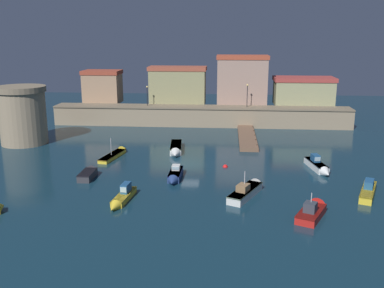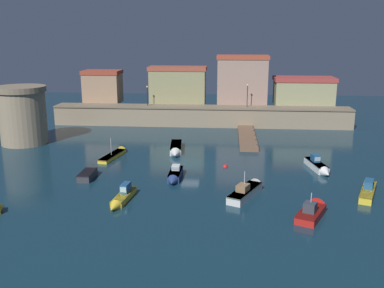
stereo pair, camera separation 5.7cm
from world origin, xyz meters
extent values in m
plane|color=#112D3D|center=(0.00, 0.00, 0.00)|extent=(129.07, 129.07, 0.00)
cube|color=gray|center=(0.00, 23.41, 1.57)|extent=(51.02, 3.80, 3.14)
cube|color=#73644F|center=(0.00, 23.41, 3.26)|extent=(51.02, 4.10, 0.24)
cube|color=#A07D60|center=(-18.41, 27.66, 5.76)|extent=(6.48, 4.68, 5.24)
cube|color=#983D2A|center=(-18.41, 27.66, 8.73)|extent=(6.73, 4.87, 0.70)
cube|color=#8E8A5E|center=(-4.48, 27.47, 6.15)|extent=(9.96, 4.30, 6.02)
cube|color=#9D4934|center=(-4.48, 27.47, 9.51)|extent=(10.35, 4.48, 0.70)
cube|color=gray|center=(7.08, 27.58, 7.16)|extent=(8.76, 4.53, 8.04)
cube|color=#A9452D|center=(7.08, 27.58, 11.53)|extent=(9.11, 4.71, 0.70)
cube|color=gray|center=(18.04, 28.12, 5.26)|extent=(10.22, 5.61, 4.25)
cube|color=#9E3935|center=(18.04, 28.12, 7.74)|extent=(10.63, 5.84, 0.70)
cylinder|color=gray|center=(-24.80, 8.52, 3.77)|extent=(6.55, 6.55, 7.54)
cylinder|color=#776852|center=(-24.80, 8.52, 7.94)|extent=(7.08, 7.08, 0.80)
cube|color=brown|center=(7.63, 13.90, 0.29)|extent=(2.55, 15.23, 0.58)
cylinder|color=#4D3829|center=(8.78, 19.99, 0.35)|extent=(0.20, 0.20, 0.70)
cylinder|color=#4D3829|center=(8.78, 16.94, 0.35)|extent=(0.20, 0.20, 0.70)
cylinder|color=#4D3829|center=(8.78, 13.90, 0.35)|extent=(0.20, 0.20, 0.70)
cylinder|color=#4D3829|center=(8.78, 10.85, 0.35)|extent=(0.20, 0.20, 0.70)
cylinder|color=#4D3829|center=(8.78, 7.81, 0.35)|extent=(0.20, 0.20, 0.70)
cylinder|color=black|center=(-9.34, 23.41, 4.94)|extent=(0.12, 0.12, 3.12)
sphere|color=#F9D172|center=(-9.34, 23.41, 6.65)|extent=(0.32, 0.32, 0.32)
cylinder|color=black|center=(7.89, 23.41, 5.17)|extent=(0.12, 0.12, 3.59)
sphere|color=#F9D172|center=(7.89, 23.41, 7.11)|extent=(0.32, 0.32, 0.32)
cube|color=gold|center=(-5.18, -12.31, 0.28)|extent=(1.58, 4.60, 0.57)
cone|color=gold|center=(-5.48, -15.13, 0.28)|extent=(1.18, 1.37, 1.05)
cube|color=olive|center=(-5.18, -12.31, 0.53)|extent=(1.62, 4.69, 0.08)
cube|color=navy|center=(-5.12, -11.72, 1.00)|extent=(0.84, 1.55, 0.87)
cube|color=#99B7C6|center=(-5.19, -12.46, 1.05)|extent=(0.62, 0.13, 0.52)
cube|color=#333338|center=(-10.68, -6.45, 0.39)|extent=(1.39, 3.29, 0.79)
cone|color=#333338|center=(-10.70, -4.40, 0.39)|extent=(1.30, 0.93, 1.29)
cube|color=black|center=(-10.68, -6.45, 0.75)|extent=(1.42, 3.35, 0.08)
cube|color=gold|center=(18.57, -9.41, 0.38)|extent=(3.05, 5.42, 0.77)
cone|color=gold|center=(19.81, -6.30, 0.38)|extent=(1.53, 1.70, 1.09)
cube|color=olive|center=(18.57, -9.41, 0.73)|extent=(3.11, 5.53, 0.08)
cube|color=navy|center=(18.73, -9.02, 1.14)|extent=(1.42, 1.95, 0.75)
cube|color=silver|center=(-2.34, 6.40, 0.42)|extent=(2.01, 6.02, 0.84)
cone|color=silver|center=(-2.01, 2.81, 0.42)|extent=(1.52, 1.52, 1.40)
cube|color=slate|center=(-2.34, 6.40, 0.80)|extent=(2.05, 6.14, 0.08)
cube|color=silver|center=(6.50, -10.64, 0.40)|extent=(3.67, 5.70, 0.79)
cone|color=silver|center=(7.95, -7.51, 0.40)|extent=(1.83, 1.85, 1.37)
cube|color=#576753|center=(6.50, -10.64, 0.75)|extent=(3.75, 5.81, 0.08)
cube|color=olive|center=(6.26, -11.15, 1.12)|extent=(1.45, 1.61, 0.65)
cylinder|color=#B2B2B7|center=(6.40, -10.84, 1.73)|extent=(0.08, 0.08, 1.88)
cube|color=red|center=(12.02, -15.28, 0.36)|extent=(3.28, 4.49, 0.73)
cone|color=red|center=(13.14, -12.90, 0.36)|extent=(1.93, 1.73, 1.58)
cube|color=#66100D|center=(12.02, -15.28, 0.69)|extent=(3.35, 4.58, 0.08)
cube|color=#333842|center=(11.84, -15.66, 1.15)|extent=(1.35, 1.38, 0.85)
cube|color=#99B7C6|center=(12.07, -15.18, 1.19)|extent=(0.83, 0.43, 0.51)
cylinder|color=#B2B2B7|center=(11.92, -15.50, 1.56)|extent=(0.08, 0.08, 1.66)
cube|color=white|center=(15.23, -0.56, 0.39)|extent=(2.12, 5.06, 0.79)
cone|color=white|center=(15.79, -3.61, 0.39)|extent=(1.42, 1.57, 1.20)
cube|color=slate|center=(15.23, -0.56, 0.75)|extent=(2.16, 5.17, 0.08)
cube|color=navy|center=(15.17, -0.20, 1.20)|extent=(1.00, 1.41, 0.82)
cube|color=#99B7C6|center=(15.28, -0.84, 1.24)|extent=(0.70, 0.18, 0.49)
cube|color=gold|center=(-10.08, 1.96, 0.24)|extent=(2.29, 6.01, 0.48)
cone|color=gold|center=(-9.42, 5.49, 0.24)|extent=(1.40, 1.59, 1.17)
cube|color=brown|center=(-10.08, 1.96, 0.44)|extent=(2.33, 6.13, 0.08)
cylinder|color=#B2B2B7|center=(-10.13, 1.69, 1.56)|extent=(0.08, 0.08, 2.16)
cube|color=navy|center=(-1.01, -5.31, 0.39)|extent=(1.29, 4.14, 0.77)
cone|color=navy|center=(-1.03, -7.90, 0.39)|extent=(1.20, 1.16, 1.19)
cube|color=#14193F|center=(-1.01, -5.31, 0.73)|extent=(1.31, 4.22, 0.08)
cube|color=silver|center=(-1.01, -4.84, 1.05)|extent=(0.87, 0.99, 0.55)
cube|color=#99B7C6|center=(-1.01, -5.33, 1.07)|extent=(0.78, 0.07, 0.33)
sphere|color=red|center=(4.48, -0.87, 0.00)|extent=(0.62, 0.62, 0.62)
camera|label=1|loc=(4.63, -51.35, 15.56)|focal=40.99mm
camera|label=2|loc=(4.68, -51.34, 15.56)|focal=40.99mm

